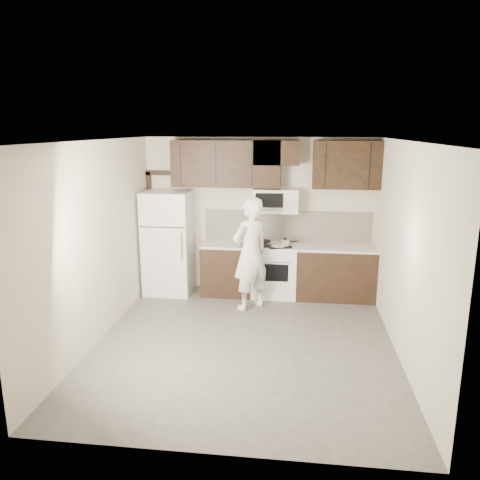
% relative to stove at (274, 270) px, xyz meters
% --- Properties ---
extents(floor, '(4.50, 4.50, 0.00)m').
position_rel_stove_xyz_m(floor, '(-0.30, -1.94, -0.46)').
color(floor, '#4A4846').
rests_on(floor, ground).
extents(back_wall, '(4.00, 0.00, 4.00)m').
position_rel_stove_xyz_m(back_wall, '(-0.30, 0.31, 0.89)').
color(back_wall, '#B8B19D').
rests_on(back_wall, ground).
extents(ceiling, '(4.50, 4.50, 0.00)m').
position_rel_stove_xyz_m(ceiling, '(-0.30, -1.94, 2.24)').
color(ceiling, white).
rests_on(ceiling, back_wall).
extents(counter_run, '(2.95, 0.64, 0.91)m').
position_rel_stove_xyz_m(counter_run, '(0.30, 0.00, -0.00)').
color(counter_run, black).
rests_on(counter_run, floor).
extents(stove, '(0.76, 0.66, 0.94)m').
position_rel_stove_xyz_m(stove, '(0.00, 0.00, 0.00)').
color(stove, silver).
rests_on(stove, floor).
extents(backsplash, '(2.90, 0.02, 0.54)m').
position_rel_stove_xyz_m(backsplash, '(0.20, 0.30, 0.72)').
color(backsplash, beige).
rests_on(backsplash, counter_run).
extents(upper_cabinets, '(3.48, 0.35, 0.78)m').
position_rel_stove_xyz_m(upper_cabinets, '(-0.09, 0.14, 1.82)').
color(upper_cabinets, black).
rests_on(upper_cabinets, back_wall).
extents(microwave, '(0.76, 0.42, 0.40)m').
position_rel_stove_xyz_m(microwave, '(-0.00, 0.12, 1.19)').
color(microwave, silver).
rests_on(microwave, upper_cabinets).
extents(refrigerator, '(0.80, 0.76, 1.80)m').
position_rel_stove_xyz_m(refrigerator, '(-1.85, -0.05, 0.44)').
color(refrigerator, silver).
rests_on(refrigerator, floor).
extents(door_trim, '(0.50, 0.08, 2.12)m').
position_rel_stove_xyz_m(door_trim, '(-2.22, 0.27, 0.79)').
color(door_trim, black).
rests_on(door_trim, floor).
extents(saucepan, '(0.30, 0.18, 0.17)m').
position_rel_stove_xyz_m(saucepan, '(0.18, -0.15, 0.52)').
color(saucepan, silver).
rests_on(saucepan, stove).
extents(baking_tray, '(0.45, 0.38, 0.02)m').
position_rel_stove_xyz_m(baking_tray, '(0.08, -0.16, 0.46)').
color(baking_tray, black).
rests_on(baking_tray, counter_run).
extents(pizza, '(0.32, 0.32, 0.02)m').
position_rel_stove_xyz_m(pizza, '(0.08, -0.16, 0.48)').
color(pizza, beige).
rests_on(pizza, baking_tray).
extents(person, '(0.78, 0.77, 1.81)m').
position_rel_stove_xyz_m(person, '(-0.35, -0.65, 0.45)').
color(person, white).
rests_on(person, floor).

